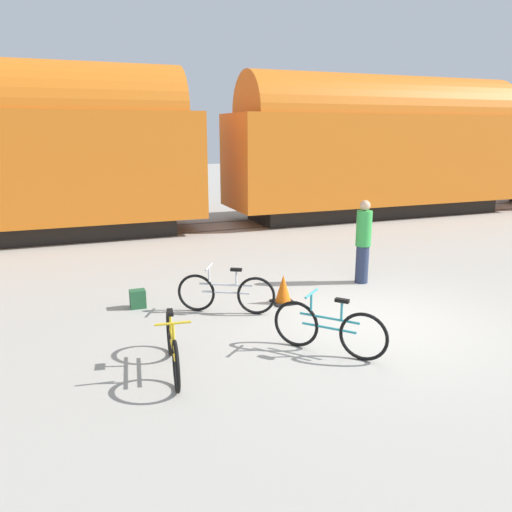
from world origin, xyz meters
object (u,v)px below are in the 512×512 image
Objects in this scene: traffic_cone at (283,290)px; freight_train at (214,146)px; bicycle_silver at (226,293)px; bicycle_teal at (329,329)px; bicycle_yellow at (172,347)px; person_in_green at (363,242)px; backpack at (138,299)px.

freight_train is at bearing 82.73° from traffic_cone.
bicycle_silver reaches higher than traffic_cone.
bicycle_teal is 2.25m from traffic_cone.
freight_train is at bearing 70.34° from bicycle_yellow.
bicycle_teal is (2.23, -0.25, 0.02)m from bicycle_yellow.
person_in_green reaches higher than bicycle_silver.
backpack is (-4.69, 0.12, -0.73)m from person_in_green.
freight_train is 7.54m from person_in_green.
freight_train is at bearing 82.79° from bicycle_teal.
person_in_green is (1.10, -7.25, -1.77)m from freight_train.
freight_train is at bearing 63.23° from backpack.
traffic_cone is at bearing -111.77° from person_in_green.
bicycle_silver is 2.31m from bicycle_teal.
bicycle_teal reaches higher than backpack.
freight_train is 10.40m from bicycle_teal.
bicycle_silver is at bearing -105.22° from freight_train.
backpack is (-3.60, -7.13, -2.50)m from freight_train.
freight_train is 37.03× the size of bicycle_teal.
traffic_cone is (0.27, 2.23, -0.12)m from bicycle_teal.
backpack is at bearing 164.68° from traffic_cone.
traffic_cone is at bearing -15.32° from backpack.
traffic_cone is (-1.00, -7.84, -2.41)m from freight_train.
freight_train is 90.46× the size of traffic_cone.
freight_train reaches higher than bicycle_silver.
bicycle_yellow reaches higher than traffic_cone.
freight_train reaches higher than bicycle_yellow.
traffic_cone is (1.16, 0.10, -0.11)m from bicycle_silver.
person_in_green is (2.37, 2.82, 0.52)m from bicycle_teal.
traffic_cone is at bearing -97.27° from freight_train.
person_in_green is (4.60, 2.57, 0.54)m from bicycle_yellow.
person_in_green is at bearing -81.40° from freight_train.
bicycle_silver reaches higher than bicycle_yellow.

